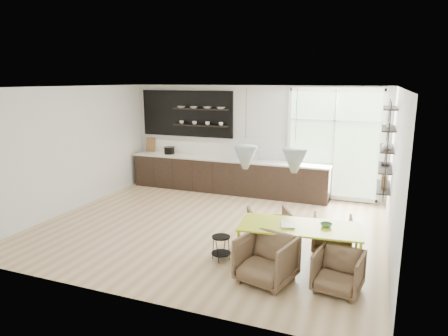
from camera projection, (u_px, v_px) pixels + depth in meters
room at (252, 152)px, 8.91m from camera, size 7.02×6.01×2.91m
kitchen_run at (224, 170)px, 11.00m from camera, size 5.54×0.69×2.75m
right_shelving at (386, 151)px, 7.95m from camera, size 0.26×1.22×1.90m
dining_table at (300, 229)px, 6.51m from camera, size 2.03×1.09×0.71m
armchair_back_left at (269, 228)px, 7.42m from camera, size 1.01×1.02×0.70m
armchair_back_right at (332, 234)px, 7.20m from camera, size 0.76×0.78×0.64m
armchair_front_left at (267, 259)px, 6.08m from camera, size 0.95×0.97×0.73m
armchair_front_right at (338, 272)px, 5.81m from camera, size 0.75×0.77×0.61m
wire_stool at (221, 245)px, 6.83m from camera, size 0.34×0.34×0.43m
table_book at (281, 225)px, 6.52m from camera, size 0.30×0.36×0.03m
table_bowl at (326, 225)px, 6.46m from camera, size 0.22×0.22×0.06m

